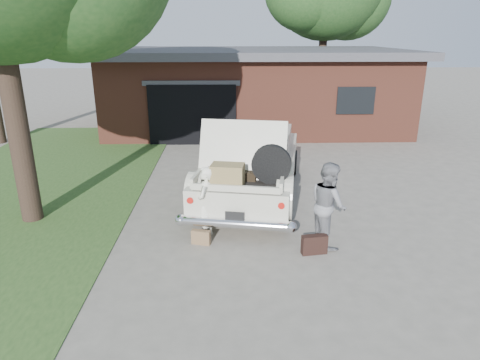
{
  "coord_description": "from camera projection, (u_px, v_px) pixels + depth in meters",
  "views": [
    {
      "loc": [
        -0.28,
        -7.66,
        3.95
      ],
      "look_at": [
        0.0,
        0.6,
        1.1
      ],
      "focal_mm": 32.0,
      "sensor_mm": 36.0,
      "label": 1
    }
  ],
  "objects": [
    {
      "name": "house",
      "position": [
        254.0,
        87.0,
        18.86
      ],
      "size": [
        12.8,
        7.8,
        3.3
      ],
      "color": "brown",
      "rests_on": "ground"
    },
    {
      "name": "ground",
      "position": [
        241.0,
        242.0,
        8.53
      ],
      "size": [
        90.0,
        90.0,
        0.0
      ],
      "primitive_type": "plane",
      "color": "gray",
      "rests_on": "ground"
    },
    {
      "name": "suitcase_left",
      "position": [
        201.0,
        237.0,
        8.4
      ],
      "size": [
        0.39,
        0.22,
        0.29
      ],
      "primitive_type": "cube",
      "rotation": [
        0.0,
        0.0,
        -0.28
      ],
      "color": "brown",
      "rests_on": "ground"
    },
    {
      "name": "woman_right",
      "position": [
        328.0,
        204.0,
        8.19
      ],
      "size": [
        0.79,
        0.93,
        1.67
      ],
      "primitive_type": "imported",
      "rotation": [
        0.0,
        0.0,
        1.78
      ],
      "color": "gray",
      "rests_on": "ground"
    },
    {
      "name": "sedan",
      "position": [
        252.0,
        164.0,
        10.73
      ],
      "size": [
        3.14,
        5.88,
        2.23
      ],
      "rotation": [
        0.0,
        0.0,
        -0.18
      ],
      "color": "beige",
      "rests_on": "ground"
    },
    {
      "name": "grass_strip",
      "position": [
        27.0,
        192.0,
        11.19
      ],
      "size": [
        6.0,
        16.0,
        0.02
      ],
      "primitive_type": "cube",
      "color": "#2D4C1E",
      "rests_on": "ground"
    },
    {
      "name": "suitcase_right",
      "position": [
        314.0,
        245.0,
        8.02
      ],
      "size": [
        0.5,
        0.22,
        0.37
      ],
      "primitive_type": "cube",
      "rotation": [
        0.0,
        0.0,
        0.15
      ],
      "color": "black",
      "rests_on": "ground"
    },
    {
      "name": "woman_left",
      "position": [
        206.0,
        203.0,
        8.49
      ],
      "size": [
        0.48,
        0.62,
        1.5
      ],
      "primitive_type": "imported",
      "rotation": [
        0.0,
        0.0,
        -1.82
      ],
      "color": "white",
      "rests_on": "ground"
    }
  ]
}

